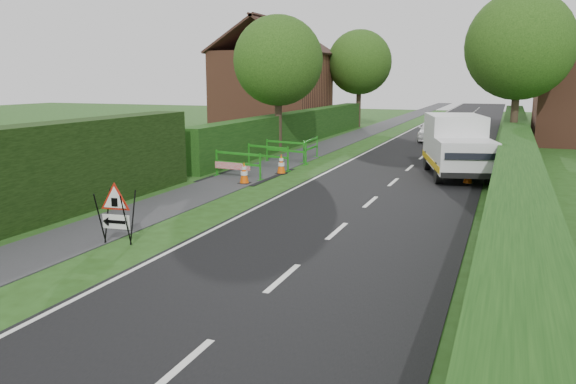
# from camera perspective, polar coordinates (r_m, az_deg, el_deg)

# --- Properties ---
(ground) EXTENTS (120.00, 120.00, 0.00)m
(ground) POSITION_cam_1_polar(r_m,az_deg,el_deg) (10.84, -15.09, -8.55)
(ground) COLOR #204112
(ground) RESTS_ON ground
(road_surface) EXTENTS (6.00, 90.00, 0.02)m
(road_surface) POSITION_cam_1_polar(r_m,az_deg,el_deg) (43.43, 16.61, 6.18)
(road_surface) COLOR black
(road_surface) RESTS_ON ground
(footpath) EXTENTS (2.00, 90.00, 0.02)m
(footpath) POSITION_cam_1_polar(r_m,az_deg,el_deg) (44.24, 9.46, 6.59)
(footpath) COLOR #2D2D30
(footpath) RESTS_ON ground
(hedge_west_far) EXTENTS (1.00, 24.00, 1.80)m
(hedge_west_far) POSITION_cam_1_polar(r_m,az_deg,el_deg) (32.34, 1.08, 5.00)
(hedge_west_far) COLOR #14380F
(hedge_west_far) RESTS_ON ground
(hedge_east) EXTENTS (1.20, 50.00, 1.50)m
(hedge_east) POSITION_cam_1_polar(r_m,az_deg,el_deg) (24.39, 21.96, 2.05)
(hedge_east) COLOR #14380F
(hedge_east) RESTS_ON ground
(house_west) EXTENTS (7.50, 7.40, 7.88)m
(house_west) POSITION_cam_1_polar(r_m,az_deg,el_deg) (41.42, -1.57, 10.43)
(house_west) COLOR brown
(house_west) RESTS_ON ground
(tree_nw) EXTENTS (4.40, 4.40, 6.70)m
(tree_nw) POSITION_cam_1_polar(r_m,az_deg,el_deg) (28.27, -1.01, 13.17)
(tree_nw) COLOR #2D2116
(tree_nw) RESTS_ON ground
(tree_ne) EXTENTS (5.20, 5.20, 7.79)m
(tree_ne) POSITION_cam_1_polar(r_m,az_deg,el_deg) (30.16, 22.49, 13.54)
(tree_ne) COLOR #2D2116
(tree_ne) RESTS_ON ground
(tree_fw) EXTENTS (4.80, 4.80, 7.24)m
(tree_fw) POSITION_cam_1_polar(r_m,az_deg,el_deg) (43.50, 7.28, 12.94)
(tree_fw) COLOR #2D2116
(tree_fw) RESTS_ON ground
(tree_fe) EXTENTS (4.20, 4.20, 6.33)m
(tree_fe) POSITION_cam_1_polar(r_m,az_deg,el_deg) (46.12, 22.18, 11.36)
(tree_fe) COLOR #2D2116
(tree_fe) RESTS_ON ground
(triangle_sign) EXTENTS (0.89, 0.89, 1.18)m
(triangle_sign) POSITION_cam_1_polar(r_m,az_deg,el_deg) (12.92, -17.27, -1.64)
(triangle_sign) COLOR black
(triangle_sign) RESTS_ON ground
(works_van) EXTENTS (3.12, 5.28, 2.27)m
(works_van) POSITION_cam_1_polar(r_m,az_deg,el_deg) (22.08, 16.76, 4.64)
(works_van) COLOR silver
(works_van) RESTS_ON ground
(traffic_cone_0) EXTENTS (0.38, 0.38, 0.79)m
(traffic_cone_0) POSITION_cam_1_polar(r_m,az_deg,el_deg) (20.64, 17.85, 1.86)
(traffic_cone_0) COLOR black
(traffic_cone_0) RESTS_ON ground
(traffic_cone_1) EXTENTS (0.38, 0.38, 0.79)m
(traffic_cone_1) POSITION_cam_1_polar(r_m,az_deg,el_deg) (22.14, 17.88, 2.48)
(traffic_cone_1) COLOR black
(traffic_cone_1) RESTS_ON ground
(traffic_cone_2) EXTENTS (0.38, 0.38, 0.79)m
(traffic_cone_2) POSITION_cam_1_polar(r_m,az_deg,el_deg) (24.62, 17.55, 3.35)
(traffic_cone_2) COLOR black
(traffic_cone_2) RESTS_ON ground
(traffic_cone_3) EXTENTS (0.38, 0.38, 0.79)m
(traffic_cone_3) POSITION_cam_1_polar(r_m,az_deg,el_deg) (19.73, -4.47, 1.96)
(traffic_cone_3) COLOR black
(traffic_cone_3) RESTS_ON ground
(traffic_cone_4) EXTENTS (0.38, 0.38, 0.79)m
(traffic_cone_4) POSITION_cam_1_polar(r_m,az_deg,el_deg) (21.74, -0.69, 2.87)
(traffic_cone_4) COLOR black
(traffic_cone_4) RESTS_ON ground
(ped_barrier_0) EXTENTS (2.09, 0.71, 1.00)m
(ped_barrier_0) POSITION_cam_1_polar(r_m,az_deg,el_deg) (20.83, -5.12, 3.12)
(ped_barrier_0) COLOR #1B7C16
(ped_barrier_0) RESTS_ON ground
(ped_barrier_1) EXTENTS (2.08, 0.85, 1.00)m
(ped_barrier_1) POSITION_cam_1_polar(r_m,az_deg,el_deg) (22.77, -2.06, 3.86)
(ped_barrier_1) COLOR #1B7C16
(ped_barrier_1) RESTS_ON ground
(ped_barrier_2) EXTENTS (2.09, 0.72, 1.00)m
(ped_barrier_2) POSITION_cam_1_polar(r_m,az_deg,el_deg) (24.48, -0.21, 4.41)
(ped_barrier_2) COLOR #1B7C16
(ped_barrier_2) RESTS_ON ground
(ped_barrier_3) EXTENTS (0.42, 2.07, 1.00)m
(ped_barrier_3) POSITION_cam_1_polar(r_m,az_deg,el_deg) (25.39, 2.33, 4.65)
(ped_barrier_3) COLOR #1B7C16
(ped_barrier_3) RESTS_ON ground
(redwhite_plank) EXTENTS (1.50, 0.15, 0.25)m
(redwhite_plank) POSITION_cam_1_polar(r_m,az_deg,el_deg) (21.02, -5.64, 1.44)
(redwhite_plank) COLOR red
(redwhite_plank) RESTS_ON ground
(hatchback_car) EXTENTS (1.77, 3.84, 1.28)m
(hatchback_car) POSITION_cam_1_polar(r_m,az_deg,el_deg) (34.45, 14.44, 6.10)
(hatchback_car) COLOR white
(hatchback_car) RESTS_ON ground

